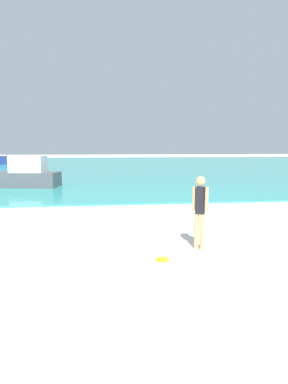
# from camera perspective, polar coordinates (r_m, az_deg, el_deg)

# --- Properties ---
(water) EXTENTS (160.00, 60.00, 0.06)m
(water) POSITION_cam_1_polar(r_m,az_deg,el_deg) (42.51, -5.94, 4.71)
(water) COLOR teal
(water) RESTS_ON ground
(person_standing) EXTENTS (0.30, 0.26, 1.59)m
(person_standing) POSITION_cam_1_polar(r_m,az_deg,el_deg) (7.19, 9.58, -2.74)
(person_standing) COLOR tan
(person_standing) RESTS_ON ground
(frisbee) EXTENTS (0.29, 0.29, 0.03)m
(frisbee) POSITION_cam_1_polar(r_m,az_deg,el_deg) (6.64, 3.11, -11.48)
(frisbee) COLOR yellow
(frisbee) RESTS_ON ground
(boat_near) EXTENTS (5.14, 2.40, 1.68)m
(boat_near) POSITION_cam_1_polar(r_m,az_deg,el_deg) (19.37, -21.08, 2.57)
(boat_near) COLOR #4C4C51
(boat_near) RESTS_ON water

